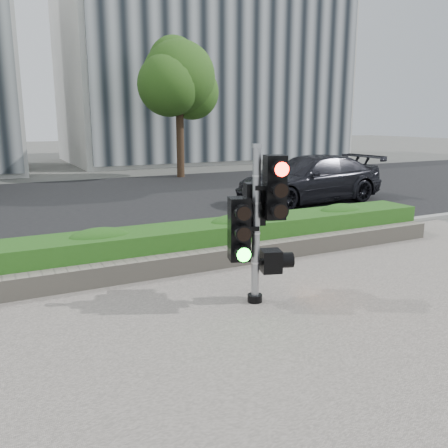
% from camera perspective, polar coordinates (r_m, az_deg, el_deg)
% --- Properties ---
extents(ground, '(120.00, 120.00, 0.00)m').
position_cam_1_polar(ground, '(6.87, 0.31, -10.59)').
color(ground, '#51514C').
rests_on(ground, ground).
extents(sidewalk, '(16.00, 11.00, 0.03)m').
position_cam_1_polar(sidewalk, '(5.03, 14.32, -20.10)').
color(sidewalk, '#9E9389').
rests_on(sidewalk, ground).
extents(road, '(60.00, 13.00, 0.02)m').
position_cam_1_polar(road, '(16.11, -16.18, 2.36)').
color(road, black).
rests_on(road, ground).
extents(curb, '(60.00, 0.25, 0.12)m').
position_cam_1_polar(curb, '(9.61, -8.32, -3.59)').
color(curb, gray).
rests_on(curb, ground).
extents(stone_wall, '(12.00, 0.32, 0.34)m').
position_cam_1_polar(stone_wall, '(8.44, -5.62, -4.79)').
color(stone_wall, gray).
rests_on(stone_wall, sidewalk).
extents(hedge, '(12.00, 1.00, 0.68)m').
position_cam_1_polar(hedge, '(8.98, -7.15, -2.64)').
color(hedge, '#3B8E2B').
rests_on(hedge, sidewalk).
extents(building_right, '(18.00, 10.00, 12.00)m').
position_cam_1_polar(building_right, '(33.79, -2.60, 18.03)').
color(building_right, '#B7B7B2').
rests_on(building_right, ground).
extents(tree_right, '(4.10, 3.58, 6.53)m').
position_cam_1_polar(tree_right, '(22.85, -5.53, 16.86)').
color(tree_right, black).
rests_on(tree_right, ground).
extents(traffic_signal, '(0.86, 0.70, 2.33)m').
position_cam_1_polar(traffic_signal, '(6.86, 4.07, 0.88)').
color(traffic_signal, black).
rests_on(traffic_signal, sidewalk).
extents(car_dark, '(5.38, 2.48, 1.52)m').
position_cam_1_polar(car_dark, '(15.93, 10.25, 5.35)').
color(car_dark, black).
rests_on(car_dark, road).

